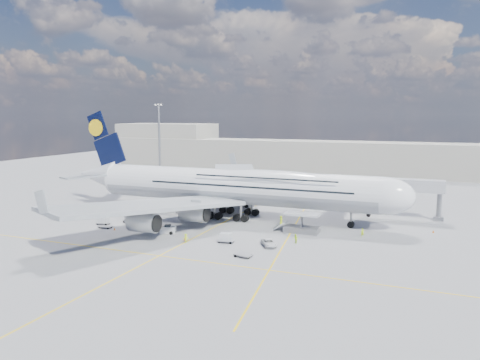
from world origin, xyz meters
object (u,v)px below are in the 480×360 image
at_px(light_mast, 159,143).
at_px(cone_nose, 433,231).
at_px(crew_tug, 186,238).
at_px(dolly_row_a, 103,220).
at_px(cone_wing_left_inner, 233,199).
at_px(dolly_back, 105,227).
at_px(jet_bridge, 383,187).
at_px(crew_loader, 296,239).
at_px(cone_tail, 64,207).
at_px(cone_wing_right_outer, 115,229).
at_px(catering_truck_outer, 217,186).
at_px(dolly_row_b, 131,218).
at_px(airliner, 235,186).
at_px(crew_van, 281,220).
at_px(baggage_tug, 168,230).
at_px(crew_wing, 130,222).
at_px(dolly_nose_far, 243,255).
at_px(cargo_loader, 301,226).
at_px(cone_wing_right_inner, 185,239).
at_px(catering_truck_inner, 242,200).
at_px(cone_wing_left_outer, 236,200).
at_px(dolly_row_c, 145,227).
at_px(crew_nose, 362,232).
at_px(dolly_nose_near, 226,237).
at_px(service_van, 269,243).

height_order(light_mast, cone_nose, light_mast).
bearing_deg(crew_tug, dolly_row_a, 143.86).
bearing_deg(cone_wing_left_inner, dolly_back, -107.10).
relative_size(jet_bridge, crew_loader, 11.15).
bearing_deg(cone_tail, cone_wing_right_outer, -28.36).
distance_m(dolly_back, cone_wing_left_inner, 39.01).
bearing_deg(catering_truck_outer, dolly_row_b, -102.76).
relative_size(airliner, dolly_back, 29.40).
relative_size(jet_bridge, crew_van, 10.30).
xyz_separation_m(airliner, baggage_tug, (-6.15, -17.55, -6.09)).
distance_m(dolly_back, crew_wing, 4.70).
bearing_deg(catering_truck_outer, dolly_nose_far, -72.45).
xyz_separation_m(cargo_loader, dolly_back, (-36.27, -11.34, -0.96)).
xyz_separation_m(dolly_row_b, crew_van, (29.09, 9.93, -0.15)).
bearing_deg(cone_tail, crew_van, 3.47).
bearing_deg(crew_wing, crew_van, -78.38).
xyz_separation_m(dolly_row_b, cone_wing_left_inner, (9.55, 31.50, -0.78)).
bearing_deg(cone_wing_right_inner, catering_truck_outer, 108.48).
relative_size(catering_truck_inner, cone_nose, 11.46).
distance_m(baggage_tug, cone_wing_left_inner, 36.45).
distance_m(dolly_row_a, dolly_nose_far, 35.57).
xyz_separation_m(light_mast, dolly_back, (20.54, -53.45, -12.91)).
xyz_separation_m(cargo_loader, cone_tail, (-57.99, 1.18, -0.99)).
relative_size(catering_truck_outer, crew_tug, 4.69).
height_order(dolly_nose_far, cone_nose, cone_nose).
relative_size(airliner, cone_wing_left_inner, 137.04).
relative_size(catering_truck_outer, crew_wing, 4.19).
bearing_deg(cone_tail, baggage_tug, -18.23).
bearing_deg(light_mast, cargo_loader, -36.54).
height_order(cargo_loader, dolly_back, cargo_loader).
distance_m(crew_wing, crew_van, 30.25).
distance_m(dolly_nose_far, crew_wing, 30.17).
xyz_separation_m(jet_bridge, cone_wing_left_outer, (-36.62, 6.64, -6.56)).
bearing_deg(crew_wing, dolly_row_c, -110.00).
distance_m(dolly_back, cone_nose, 62.82).
relative_size(jet_bridge, catering_truck_inner, 3.01).
relative_size(airliner, dolly_nose_far, 25.84).
relative_size(dolly_back, crew_wing, 1.50).
relative_size(dolly_back, catering_truck_inner, 0.43).
bearing_deg(dolly_nose_far, cone_wing_left_inner, 129.29).
xyz_separation_m(dolly_row_b, catering_truck_inner, (14.67, 24.49, 0.61)).
distance_m(cargo_loader, cone_wing_right_outer, 35.67).
xyz_separation_m(crew_nose, cone_wing_left_inner, (-36.03, 24.94, -0.50)).
relative_size(airliner, light_mast, 3.10).
bearing_deg(cone_wing_right_outer, dolly_row_c, 33.97).
bearing_deg(cone_wing_left_inner, cone_tail, -143.27).
bearing_deg(dolly_nose_near, service_van, -4.06).
bearing_deg(cone_tail, dolly_nose_far, -20.19).
height_order(catering_truck_inner, crew_nose, catering_truck_inner).
xyz_separation_m(cone_wing_left_inner, cone_tail, (-33.19, -24.77, -0.02)).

